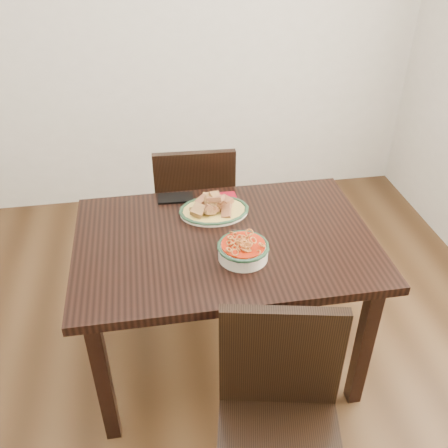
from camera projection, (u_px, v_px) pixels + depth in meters
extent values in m
plane|color=#352111|center=(202.00, 374.00, 2.46)|extent=(3.50, 3.50, 0.00)
cube|color=beige|center=(161.00, 17.00, 3.14)|extent=(3.50, 0.10, 2.60)
cube|color=black|center=(225.00, 242.00, 2.13)|extent=(1.27, 0.85, 0.04)
cube|color=black|center=(103.00, 380.00, 2.00)|extent=(0.06, 0.06, 0.71)
cube|color=black|center=(364.00, 346.00, 2.15)|extent=(0.06, 0.06, 0.71)
cube|color=black|center=(108.00, 273.00, 2.55)|extent=(0.06, 0.06, 0.71)
cube|color=black|center=(314.00, 251.00, 2.70)|extent=(0.06, 0.06, 0.71)
cube|color=black|center=(194.00, 209.00, 2.90)|extent=(0.44, 0.44, 0.04)
cube|color=black|center=(220.00, 223.00, 3.18)|extent=(0.04, 0.04, 0.41)
cube|color=black|center=(167.00, 227.00, 3.15)|extent=(0.04, 0.04, 0.41)
cube|color=black|center=(227.00, 256.00, 2.90)|extent=(0.04, 0.04, 0.41)
cube|color=black|center=(168.00, 260.00, 2.87)|extent=(0.04, 0.04, 0.41)
cube|color=black|center=(195.00, 191.00, 2.61)|extent=(0.42, 0.06, 0.44)
cube|color=black|center=(230.00, 439.00, 1.95)|extent=(0.04, 0.04, 0.41)
cube|color=black|center=(317.00, 442.00, 1.94)|extent=(0.04, 0.04, 0.41)
cube|color=black|center=(281.00, 357.00, 1.69)|extent=(0.42, 0.12, 0.44)
ellipsoid|color=white|center=(214.00, 211.00, 2.28)|extent=(0.31, 0.23, 0.02)
ellipsoid|color=gold|center=(214.00, 210.00, 2.28)|extent=(0.30, 0.22, 0.01)
torus|color=#183620|center=(214.00, 210.00, 2.28)|extent=(0.24, 0.24, 0.01)
cylinder|color=beige|center=(243.00, 251.00, 2.00)|extent=(0.20, 0.20, 0.06)
torus|color=#173220|center=(243.00, 246.00, 1.98)|extent=(0.21, 0.21, 0.02)
cylinder|color=#9B1C07|center=(243.00, 245.00, 1.98)|extent=(0.18, 0.18, 0.01)
cube|color=black|center=(176.00, 198.00, 2.38)|extent=(0.17, 0.10, 0.01)
cube|color=maroon|center=(225.00, 198.00, 2.38)|extent=(0.11, 0.10, 0.01)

